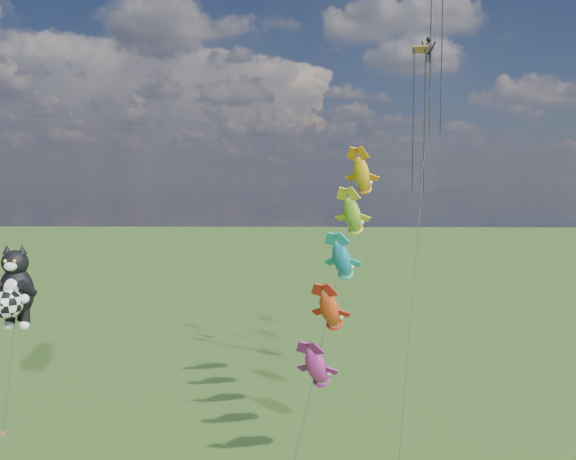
{
  "coord_description": "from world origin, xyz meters",
  "views": [
    {
      "loc": [
        11.69,
        -26.87,
        12.9
      ],
      "look_at": [
        10.78,
        11.99,
        9.88
      ],
      "focal_mm": 40.0,
      "sensor_mm": 36.0,
      "label": 1
    }
  ],
  "objects": [
    {
      "name": "cat_kite_rig",
      "position": [
        -3.92,
        6.99,
        6.98
      ],
      "size": [
        2.13,
        4.01,
        9.42
      ],
      "rotation": [
        0.0,
        0.0,
        0.15
      ],
      "color": "brown",
      "rests_on": "ground"
    },
    {
      "name": "parafoil_rig",
      "position": [
        19.52,
        14.17,
        20.28
      ],
      "size": [
        5.45,
        17.01,
        25.55
      ],
      "rotation": [
        0.0,
        0.0,
        -0.19
      ],
      "color": "brown",
      "rests_on": "ground"
    },
    {
      "name": "fish_windsock_rig",
      "position": [
        13.67,
        5.68,
        8.85
      ],
      "size": [
        5.1,
        15.21,
        15.73
      ],
      "rotation": [
        0.0,
        0.0,
        0.01
      ],
      "color": "brown",
      "rests_on": "ground"
    }
  ]
}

